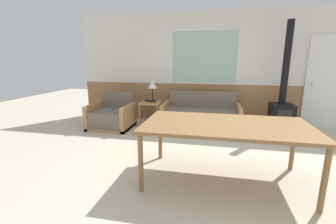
{
  "coord_description": "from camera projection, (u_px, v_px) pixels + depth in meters",
  "views": [
    {
      "loc": [
        -0.09,
        -3.1,
        1.54
      ],
      "look_at": [
        -0.98,
        1.15,
        0.54
      ],
      "focal_mm": 24.0,
      "sensor_mm": 36.0,
      "label": 1
    }
  ],
  "objects": [
    {
      "name": "side_table",
      "position": [
        151.0,
        106.0,
        5.41
      ],
      "size": [
        0.5,
        0.5,
        0.56
      ],
      "color": "#B27F4C",
      "rests_on": "ground_plane"
    },
    {
      "name": "wall_back",
      "position": [
        219.0,
        68.0,
        5.49
      ],
      "size": [
        7.2,
        0.09,
        2.7
      ],
      "color": "#996B42",
      "rests_on": "ground_plane"
    },
    {
      "name": "armchair",
      "position": [
        112.0,
        117.0,
        5.23
      ],
      "size": [
        0.93,
        0.83,
        0.79
      ],
      "rotation": [
        0.0,
        0.0,
        0.27
      ],
      "color": "#B27F4C",
      "rests_on": "ground_plane"
    },
    {
      "name": "couch",
      "position": [
        201.0,
        117.0,
        5.23
      ],
      "size": [
        1.77,
        0.82,
        0.81
      ],
      "color": "#B27F4C",
      "rests_on": "ground_plane"
    },
    {
      "name": "book_stack",
      "position": [
        149.0,
        101.0,
        5.3
      ],
      "size": [
        0.23,
        0.18,
        0.06
      ],
      "color": "gold",
      "rests_on": "side_table"
    },
    {
      "name": "dining_table",
      "position": [
        225.0,
        128.0,
        2.82
      ],
      "size": [
        2.05,
        1.08,
        0.77
      ],
      "color": "olive",
      "rests_on": "ground_plane"
    },
    {
      "name": "table_lamp",
      "position": [
        153.0,
        85.0,
        5.37
      ],
      "size": [
        0.22,
        0.22,
        0.52
      ],
      "color": "black",
      "rests_on": "side_table"
    },
    {
      "name": "wood_stove",
      "position": [
        282.0,
        105.0,
        4.82
      ],
      "size": [
        0.45,
        0.5,
        2.34
      ],
      "color": "black",
      "rests_on": "ground_plane"
    },
    {
      "name": "ground_plane",
      "position": [
        217.0,
        168.0,
        3.29
      ],
      "size": [
        16.0,
        16.0,
        0.0
      ],
      "primitive_type": "plane",
      "color": "beige"
    },
    {
      "name": "entry_door",
      "position": [
        328.0,
        83.0,
        5.03
      ],
      "size": [
        0.95,
        0.09,
        2.09
      ],
      "color": "white",
      "rests_on": "ground_plane"
    }
  ]
}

